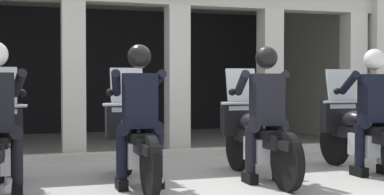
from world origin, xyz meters
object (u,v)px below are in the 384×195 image
police_officer_center_right (266,102)px  motorcycle_far_right (359,133)px  motorcycle_center_left (134,140)px  motorcycle_center_right (256,137)px  police_officer_far_right (373,101)px  police_officer_center_left (139,103)px

police_officer_center_right → motorcycle_far_right: bearing=16.7°
motorcycle_center_left → motorcycle_center_right: bearing=0.9°
motorcycle_center_left → police_officer_far_right: police_officer_far_right is taller
motorcycle_center_right → police_officer_far_right: (1.48, -0.26, 0.44)m
motorcycle_center_right → police_officer_center_right: bearing=-85.1°
police_officer_center_right → motorcycle_far_right: police_officer_center_right is taller
motorcycle_center_left → motorcycle_far_right: size_ratio=1.00×
police_officer_center_left → motorcycle_far_right: size_ratio=0.78×
motorcycle_center_left → police_officer_center_right: bearing=-9.8°
motorcycle_center_left → motorcycle_center_right: same height
police_officer_far_right → police_officer_center_left: bearing=177.0°
police_officer_center_left → motorcycle_center_right: (1.48, 0.20, -0.44)m
motorcycle_center_left → motorcycle_center_right: 1.48m
motorcycle_center_right → motorcycle_far_right: same height
motorcycle_center_left → police_officer_far_right: size_ratio=1.29×
motorcycle_far_right → police_officer_far_right: police_officer_far_right is taller
police_officer_center_right → motorcycle_far_right: size_ratio=0.78×
motorcycle_center_left → police_officer_center_right: size_ratio=1.29×
police_officer_center_left → motorcycle_center_right: police_officer_center_left is taller
motorcycle_center_left → police_officer_center_right: 1.59m
motorcycle_center_left → police_officer_far_right: bearing=-2.6°
motorcycle_center_right → motorcycle_far_right: size_ratio=1.00×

